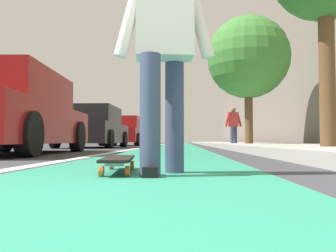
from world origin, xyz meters
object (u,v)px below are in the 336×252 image
parked_car_far (125,132)px  street_tree_mid (248,58)px  parked_car_near (13,114)px  skater_person (164,42)px  traffic_light (155,102)px  pedestrian_distant (233,124)px  skateboard (119,160)px  parked_car_mid (93,128)px

parked_car_far → street_tree_mid: bearing=-135.3°
parked_car_near → parked_car_far: 11.97m
parked_car_near → skater_person: bearing=-142.4°
traffic_light → pedestrian_distant: bearing=-154.4°
parked_car_far → skateboard: bearing=-170.8°
skater_person → parked_car_mid: 10.60m
parked_car_mid → parked_car_far: 5.70m
parked_car_near → street_tree_mid: (6.51, -5.48, 2.54)m
skater_person → parked_car_far: size_ratio=0.38×
parked_car_near → parked_car_mid: size_ratio=1.10×
pedestrian_distant → parked_car_near: bearing=149.6°
skater_person → pedestrian_distant: bearing=-10.3°
traffic_light → pedestrian_distant: (-8.39, -4.02, -1.89)m
parked_car_near → skateboard: bearing=-144.7°
skater_person → street_tree_mid: bearing=-13.7°
parked_car_far → pedestrian_distant: 5.99m
traffic_light → skateboard: bearing=-176.4°
skateboard → street_tree_mid: (10.21, -2.87, 3.17)m
skater_person → parked_car_near: 4.86m
skateboard → parked_car_mid: size_ratio=0.20×
parked_car_near → street_tree_mid: 8.88m
skater_person → parked_car_mid: bearing=17.1°
street_tree_mid → parked_car_near: bearing=139.9°
skateboard → parked_car_near: bearing=35.3°
skateboard → pedestrian_distant: (12.71, -2.67, 0.88)m
skateboard → parked_car_mid: bearing=15.5°
skater_person → parked_car_near: size_ratio=0.35×
street_tree_mid → traffic_light: bearing=21.2°
skateboard → street_tree_mid: street_tree_mid is taller
street_tree_mid → skateboard: bearing=164.3°
skateboard → pedestrian_distant: 13.02m
parked_car_mid → street_tree_mid: 6.19m
parked_car_near → parked_car_mid: parked_car_near is taller
skateboard → skater_person: (-0.15, -0.35, 0.84)m
skateboard → skater_person: skater_person is taller
skateboard → parked_car_mid: 10.37m
street_tree_mid → skater_person: bearing=166.3°
traffic_light → street_tree_mid: street_tree_mid is taller
parked_car_near → pedestrian_distant: size_ratio=2.71×
parked_car_near → traffic_light: (17.39, -1.27, 2.14)m
parked_car_near → parked_car_far: (11.97, -0.09, -0.01)m
parked_car_mid → parked_car_far: bearing=-2.3°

